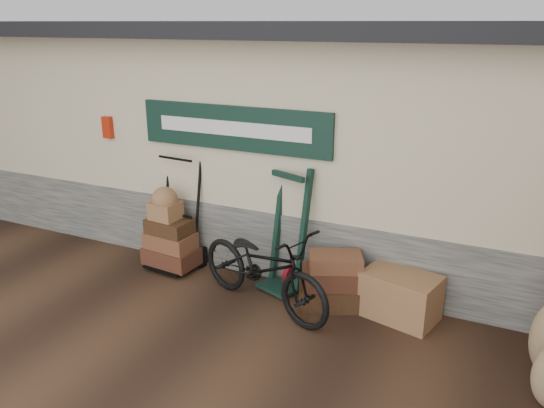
# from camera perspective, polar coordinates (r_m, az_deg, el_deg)

# --- Properties ---
(ground) EXTENTS (80.00, 80.00, 0.00)m
(ground) POSITION_cam_1_polar(r_m,az_deg,el_deg) (6.37, -5.69, -11.18)
(ground) COLOR black
(ground) RESTS_ON ground
(station_building) EXTENTS (14.40, 4.10, 3.20)m
(station_building) POSITION_cam_1_polar(r_m,az_deg,el_deg) (8.12, 3.86, 7.78)
(station_building) COLOR #4C4C47
(station_building) RESTS_ON ground
(porter_trolley) EXTENTS (0.91, 0.72, 1.72)m
(porter_trolley) POSITION_cam_1_polar(r_m,az_deg,el_deg) (7.22, -10.08, -0.14)
(porter_trolley) COLOR black
(porter_trolley) RESTS_ON ground
(green_barrow) EXTENTS (0.69, 0.64, 1.56)m
(green_barrow) POSITION_cam_1_polar(r_m,az_deg,el_deg) (6.50, 1.67, -2.78)
(green_barrow) COLOR black
(green_barrow) RESTS_ON ground
(suitcase_stack) EXTENTS (0.88, 0.74, 0.67)m
(suitcase_stack) POSITION_cam_1_polar(r_m,az_deg,el_deg) (6.30, 6.47, -8.07)
(suitcase_stack) COLOR #311D0F
(suitcase_stack) RESTS_ON ground
(wicker_hamper) EXTENTS (0.92, 0.71, 0.53)m
(wicker_hamper) POSITION_cam_1_polar(r_m,az_deg,el_deg) (6.23, 13.62, -9.57)
(wicker_hamper) COLOR brown
(wicker_hamper) RESTS_ON ground
(bicycle) EXTENTS (1.29, 2.09, 1.15)m
(bicycle) POSITION_cam_1_polar(r_m,az_deg,el_deg) (6.13, -0.96, -6.30)
(bicycle) COLOR black
(bicycle) RESTS_ON ground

